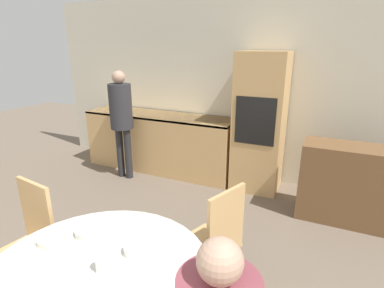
% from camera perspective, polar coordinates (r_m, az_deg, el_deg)
% --- Properties ---
extents(wall_back, '(6.68, 0.05, 2.60)m').
position_cam_1_polar(wall_back, '(4.40, 10.73, 10.03)').
color(wall_back, beige).
rests_on(wall_back, ground_plane).
extents(kitchen_counter, '(2.40, 0.60, 0.90)m').
position_cam_1_polar(kitchen_counter, '(4.76, -6.13, 0.51)').
color(kitchen_counter, tan).
rests_on(kitchen_counter, ground_plane).
extents(oven_unit, '(0.63, 0.59, 1.84)m').
position_cam_1_polar(oven_unit, '(4.09, 12.77, 3.89)').
color(oven_unit, tan).
rests_on(oven_unit, ground_plane).
extents(sideboard, '(1.15, 0.45, 0.88)m').
position_cam_1_polar(sideboard, '(3.78, 28.63, -6.91)').
color(sideboard, brown).
rests_on(sideboard, ground_plane).
extents(chair_far_left, '(0.45, 0.45, 0.95)m').
position_cam_1_polar(chair_far_left, '(2.66, -28.54, -15.47)').
color(chair_far_left, tan).
rests_on(chair_far_left, ground_plane).
extents(chair_far_right, '(0.52, 0.52, 0.95)m').
position_cam_1_polar(chair_far_right, '(2.36, 4.63, -17.58)').
color(chair_far_right, tan).
rests_on(chair_far_right, ground_plane).
extents(person_standing, '(0.32, 0.32, 1.58)m').
position_cam_1_polar(person_standing, '(4.41, -13.34, 5.67)').
color(person_standing, '#262628').
rests_on(person_standing, ground_plane).
extents(cup, '(0.07, 0.07, 0.10)m').
position_cam_1_polar(cup, '(1.83, -16.81, -20.93)').
color(cup, white).
rests_on(cup, dining_table).
extents(bowl_near, '(0.17, 0.17, 0.04)m').
position_cam_1_polar(bowl_near, '(2.17, -25.17, -16.12)').
color(bowl_near, beige).
rests_on(bowl_near, dining_table).
extents(bowl_centre, '(0.16, 0.16, 0.05)m').
position_cam_1_polar(bowl_centre, '(1.92, -10.40, -18.99)').
color(bowl_centre, white).
rests_on(bowl_centre, dining_table).
extents(bowl_far, '(0.18, 0.18, 0.04)m').
position_cam_1_polar(bowl_far, '(2.16, -19.02, -15.39)').
color(bowl_far, silver).
rests_on(bowl_far, dining_table).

